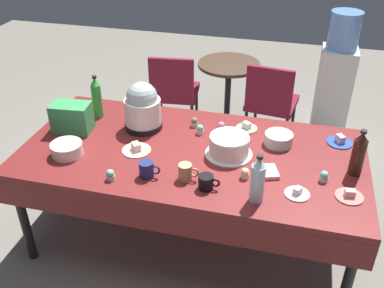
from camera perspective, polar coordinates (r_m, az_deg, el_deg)
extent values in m
plane|color=slate|center=(3.28, 0.00, -11.91)|extent=(9.00, 9.00, 0.00)
cube|color=maroon|center=(2.82, 0.00, -1.20)|extent=(2.20, 1.10, 0.04)
cylinder|color=black|center=(3.10, -21.17, -8.99)|extent=(0.06, 0.06, 0.71)
cylinder|color=black|center=(2.68, 19.77, -16.32)|extent=(0.06, 0.06, 0.71)
cylinder|color=black|center=(3.73, -13.52, 0.00)|extent=(0.06, 0.06, 0.71)
cylinder|color=black|center=(3.39, 19.08, -4.56)|extent=(0.06, 0.06, 0.71)
cube|color=maroon|center=(2.48, -3.19, -10.07)|extent=(2.20, 0.01, 0.18)
cube|color=maroon|center=(3.33, 2.33, 2.21)|extent=(2.20, 0.01, 0.18)
cylinder|color=silver|center=(2.78, 4.81, -1.30)|extent=(0.30, 0.30, 0.01)
cylinder|color=white|center=(2.74, 4.87, -0.18)|extent=(0.25, 0.25, 0.12)
cylinder|color=white|center=(2.71, 4.93, 0.93)|extent=(0.25, 0.25, 0.01)
cylinder|color=black|center=(3.08, -6.33, 2.49)|extent=(0.26, 0.26, 0.04)
cylinder|color=white|center=(3.03, -6.45, 4.27)|extent=(0.25, 0.25, 0.18)
sphere|color=#B2BCC1|center=(2.98, -6.58, 6.07)|extent=(0.21, 0.21, 0.21)
cylinder|color=#B2C6BC|center=(2.91, 11.25, 0.64)|extent=(0.19, 0.19, 0.08)
cylinder|color=silver|center=(2.86, -16.05, -0.65)|extent=(0.20, 0.20, 0.08)
cylinder|color=#8CA87F|center=(3.07, 7.14, 2.06)|extent=(0.15, 0.15, 0.01)
cube|color=white|center=(3.06, 7.17, 2.47)|extent=(0.07, 0.06, 0.04)
cylinder|color=#2D4CB2|center=(3.05, 18.73, 0.20)|extent=(0.17, 0.17, 0.01)
cube|color=beige|center=(3.04, 18.82, 0.66)|extent=(0.07, 0.07, 0.05)
cylinder|color=beige|center=(2.83, -7.27, -0.82)|extent=(0.19, 0.19, 0.01)
cube|color=beige|center=(2.82, -7.31, -0.34)|extent=(0.08, 0.08, 0.05)
cylinder|color=white|center=(2.51, 13.58, -6.37)|extent=(0.14, 0.14, 0.01)
cube|color=beige|center=(2.50, 13.65, -5.95)|extent=(0.06, 0.06, 0.04)
cylinder|color=#E07266|center=(2.58, 19.86, -6.47)|extent=(0.16, 0.16, 0.01)
cube|color=beige|center=(2.56, 19.96, -6.04)|extent=(0.06, 0.05, 0.04)
cylinder|color=beige|center=(2.58, 6.91, -4.15)|extent=(0.05, 0.05, 0.03)
sphere|color=beige|center=(2.56, 6.95, -3.63)|extent=(0.05, 0.05, 0.05)
cylinder|color=beige|center=(3.08, 0.33, 2.60)|extent=(0.05, 0.05, 0.03)
sphere|color=brown|center=(3.06, 0.33, 3.07)|extent=(0.05, 0.05, 0.05)
cylinder|color=beige|center=(2.99, 1.05, 1.63)|extent=(0.05, 0.05, 0.03)
sphere|color=#6BC6B2|center=(2.97, 1.05, 2.11)|extent=(0.05, 0.05, 0.05)
cylinder|color=beige|center=(2.59, -10.58, -4.31)|extent=(0.05, 0.05, 0.03)
sphere|color=#6BC6B2|center=(2.58, -10.64, -3.80)|extent=(0.05, 0.05, 0.05)
cylinder|color=beige|center=(2.65, 16.82, -4.39)|extent=(0.05, 0.05, 0.03)
sphere|color=#6BC6B2|center=(2.63, 16.91, -3.88)|extent=(0.05, 0.05, 0.05)
cylinder|color=beige|center=(3.03, 3.83, 2.00)|extent=(0.05, 0.05, 0.03)
sphere|color=pink|center=(3.01, 3.85, 2.47)|extent=(0.05, 0.05, 0.05)
cylinder|color=#33190F|center=(2.72, 20.84, -1.59)|extent=(0.08, 0.08, 0.23)
cone|color=#33190F|center=(2.65, 21.41, 0.92)|extent=(0.07, 0.07, 0.05)
cylinder|color=black|center=(2.64, 21.55, 1.56)|extent=(0.04, 0.04, 0.02)
cylinder|color=silver|center=(2.37, 8.54, -5.14)|extent=(0.08, 0.08, 0.23)
cone|color=silver|center=(2.29, 8.81, -2.38)|extent=(0.07, 0.07, 0.05)
cylinder|color=black|center=(2.27, 8.88, -1.67)|extent=(0.03, 0.03, 0.02)
cylinder|color=green|center=(3.23, -12.30, 5.54)|extent=(0.07, 0.07, 0.25)
cone|color=green|center=(3.17, -12.61, 7.98)|extent=(0.06, 0.06, 0.05)
cylinder|color=black|center=(3.15, -12.68, 8.54)|extent=(0.03, 0.03, 0.02)
cylinder|color=tan|center=(2.53, -0.90, -3.66)|extent=(0.08, 0.08, 0.10)
torus|color=tan|center=(2.52, 0.24, -3.74)|extent=(0.06, 0.01, 0.06)
cylinder|color=navy|center=(2.57, -5.99, -3.29)|extent=(0.09, 0.09, 0.10)
torus|color=navy|center=(2.55, -4.81, -3.39)|extent=(0.06, 0.01, 0.06)
cylinder|color=black|center=(2.47, 1.82, -4.99)|extent=(0.09, 0.09, 0.08)
torus|color=black|center=(2.46, 3.09, -5.10)|extent=(0.05, 0.01, 0.05)
cube|color=#338C4C|center=(3.10, -15.43, 3.38)|extent=(0.27, 0.18, 0.20)
cube|color=pink|center=(2.64, 9.61, -3.62)|extent=(0.18, 0.18, 0.02)
cube|color=maroon|center=(4.35, -2.20, 6.81)|extent=(0.49, 0.49, 0.05)
cube|color=maroon|center=(4.07, -2.72, 8.48)|extent=(0.42, 0.09, 0.40)
cylinder|color=black|center=(4.59, 0.60, 5.15)|extent=(0.03, 0.03, 0.40)
cylinder|color=black|center=(4.65, -4.08, 5.42)|extent=(0.03, 0.03, 0.40)
cylinder|color=black|center=(4.26, -0.02, 2.85)|extent=(0.03, 0.03, 0.40)
cylinder|color=black|center=(4.32, -5.04, 3.16)|extent=(0.03, 0.03, 0.40)
cube|color=maroon|center=(4.20, 10.40, 5.33)|extent=(0.49, 0.49, 0.05)
cube|color=maroon|center=(3.92, 10.06, 7.05)|extent=(0.42, 0.09, 0.40)
cylinder|color=black|center=(4.44, 13.05, 3.30)|extent=(0.03, 0.03, 0.40)
cylinder|color=black|center=(4.50, 8.32, 4.22)|extent=(0.03, 0.03, 0.40)
cylinder|color=black|center=(4.11, 12.07, 0.95)|extent=(0.03, 0.03, 0.40)
cylinder|color=black|center=(4.18, 6.99, 1.97)|extent=(0.03, 0.03, 0.40)
cylinder|color=#473323|center=(4.27, 4.87, 10.32)|extent=(0.60, 0.60, 0.03)
cylinder|color=black|center=(4.41, 4.66, 6.09)|extent=(0.06, 0.06, 0.67)
cylinder|color=black|center=(4.57, 4.48, 2.20)|extent=(0.44, 0.44, 0.02)
cube|color=silver|center=(4.47, 17.90, 6.32)|extent=(0.32, 0.32, 0.90)
cylinder|color=#6699D8|center=(4.25, 19.30, 13.83)|extent=(0.28, 0.28, 0.34)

